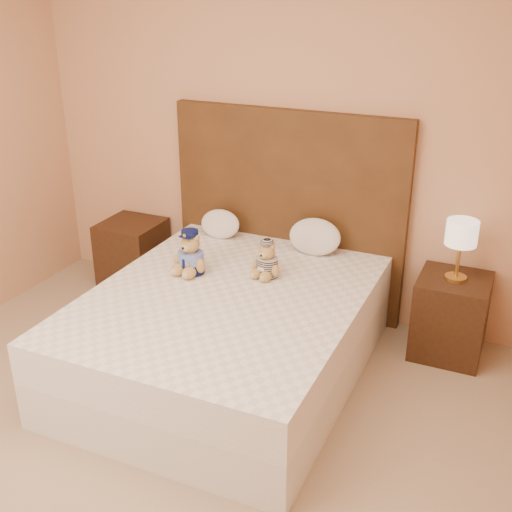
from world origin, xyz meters
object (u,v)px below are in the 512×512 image
Objects in this scene: nightstand_left at (133,254)px; pillow_left at (220,223)px; bed at (227,333)px; lamp at (461,236)px; nightstand_right at (450,316)px; teddy_prisoner at (267,259)px; pillow_right at (315,235)px; teddy_police at (191,252)px.

nightstand_left is 0.87m from pillow_left.
lamp is at bearing 32.62° from bed.
nightstand_right is at bearing 0.00° from nightstand_left.
lamp is 1.66× the size of teddy_prisoner.
teddy_prisoner is at bearing -107.20° from pillow_right.
nightstand_left is 1.17m from teddy_police.
teddy_police is at bearing -150.22° from teddy_prisoner.
nightstand_right is 0.57m from lamp.
pillow_right reaches higher than nightstand_left.
teddy_police reaches higher than teddy_prisoner.
teddy_prisoner is (0.47, 0.15, -0.03)m from teddy_police.
nightstand_left is at bearing 173.59° from teddy_prisoner.
lamp is 1.73m from pillow_left.
nightstand_right is at bearing 32.62° from bed.
lamp reaches higher than pillow_right.
nightstand_left is 1.00× the size of nightstand_right.
teddy_prisoner is 0.51m from pillow_right.
pillow_right is (0.74, 0.00, 0.02)m from pillow_left.
lamp is at bearing 0.00° from nightstand_left.
teddy_police reaches higher than pillow_right.
bed is 6.82× the size of teddy_police.
teddy_police is at bearing -79.85° from pillow_left.
pillow_right is (0.63, 0.64, -0.01)m from teddy_police.
pillow_right is at bearing 178.24° from nightstand_right.
teddy_police is (-1.60, -0.61, -0.15)m from lamp.
teddy_prisoner is at bearing 69.87° from bed.
lamp reaches higher than teddy_police.
pillow_right is (1.53, 0.03, 0.41)m from nightstand_left.
bed is 1.48m from nightstand_left.
pillow_right is (-0.97, 0.03, 0.41)m from nightstand_right.
nightstand_left is at bearing -178.87° from pillow_right.
pillow_left is 0.83× the size of pillow_right.
pillow_left reaches higher than nightstand_left.
teddy_prisoner reaches higher than nightstand_left.
lamp is (-0.00, 0.00, 0.57)m from nightstand_right.
teddy_prisoner is at bearing -39.78° from pillow_left.
teddy_prisoner is at bearing 26.18° from teddy_police.
teddy_prisoner reaches higher than nightstand_right.
bed is at bearing -32.62° from nightstand_left.
pillow_right is (0.28, 0.83, 0.41)m from bed.
lamp is 1.29× the size of pillow_left.
pillow_right is at bearing 178.24° from lamp.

